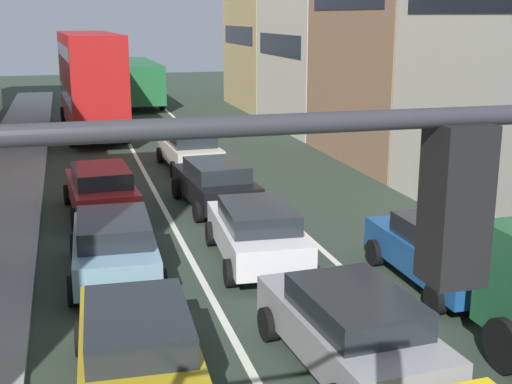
{
  "coord_description": "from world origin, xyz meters",
  "views": [
    {
      "loc": [
        -4.43,
        -4.15,
        5.89
      ],
      "look_at": [
        0.0,
        12.0,
        1.6
      ],
      "focal_mm": 48.47,
      "sensor_mm": 36.0,
      "label": 1
    }
  ],
  "objects_px": {
    "sedan_centre_lane_second": "(351,327)",
    "sedan_left_lane_fourth": "(101,189)",
    "hatchback_centre_lane_third": "(257,231)",
    "coupe_centre_lane_fourth": "(215,183)",
    "sedan_right_lane_behind_truck": "(442,251)",
    "bus_far_queue_secondary": "(136,79)",
    "sedan_left_lane_third": "(114,245)",
    "bus_mid_queue_primary": "(90,78)",
    "wagon_left_lane_second": "(138,347)",
    "sedan_centre_lane_fifth": "(190,149)"
  },
  "relations": [
    {
      "from": "sedan_centre_lane_second",
      "to": "sedan_left_lane_fourth",
      "type": "distance_m",
      "value": 11.46
    },
    {
      "from": "hatchback_centre_lane_third",
      "to": "coupe_centre_lane_fourth",
      "type": "relative_size",
      "value": 1.0
    },
    {
      "from": "hatchback_centre_lane_third",
      "to": "sedan_right_lane_behind_truck",
      "type": "bearing_deg",
      "value": -121.05
    },
    {
      "from": "sedan_centre_lane_second",
      "to": "bus_far_queue_secondary",
      "type": "height_order",
      "value": "bus_far_queue_secondary"
    },
    {
      "from": "sedan_centre_lane_second",
      "to": "sedan_left_lane_third",
      "type": "relative_size",
      "value": 1.01
    },
    {
      "from": "sedan_centre_lane_second",
      "to": "bus_mid_queue_primary",
      "type": "distance_m",
      "value": 26.25
    },
    {
      "from": "wagon_left_lane_second",
      "to": "hatchback_centre_lane_third",
      "type": "height_order",
      "value": "same"
    },
    {
      "from": "sedan_right_lane_behind_truck",
      "to": "sedan_left_lane_fourth",
      "type": "bearing_deg",
      "value": 42.28
    },
    {
      "from": "sedan_centre_lane_second",
      "to": "sedan_left_lane_third",
      "type": "xyz_separation_m",
      "value": [
        -3.53,
        5.44,
        0.0
      ]
    },
    {
      "from": "sedan_centre_lane_second",
      "to": "sedan_left_lane_third",
      "type": "distance_m",
      "value": 6.49
    },
    {
      "from": "sedan_centre_lane_second",
      "to": "bus_far_queue_secondary",
      "type": "relative_size",
      "value": 0.42
    },
    {
      "from": "hatchback_centre_lane_third",
      "to": "bus_mid_queue_primary",
      "type": "xyz_separation_m",
      "value": [
        -3.04,
        20.43,
        2.03
      ]
    },
    {
      "from": "sedan_left_lane_third",
      "to": "coupe_centre_lane_fourth",
      "type": "relative_size",
      "value": 0.99
    },
    {
      "from": "coupe_centre_lane_fourth",
      "to": "bus_far_queue_secondary",
      "type": "xyz_separation_m",
      "value": [
        0.27,
        26.9,
        0.96
      ]
    },
    {
      "from": "coupe_centre_lane_fourth",
      "to": "sedan_centre_lane_second",
      "type": "bearing_deg",
      "value": 176.69
    },
    {
      "from": "sedan_centre_lane_second",
      "to": "bus_far_queue_secondary",
      "type": "xyz_separation_m",
      "value": [
        0.25,
        37.65,
        0.96
      ]
    },
    {
      "from": "bus_far_queue_secondary",
      "to": "coupe_centre_lane_fourth",
      "type": "bearing_deg",
      "value": 178.63
    },
    {
      "from": "wagon_left_lane_second",
      "to": "sedan_left_lane_fourth",
      "type": "height_order",
      "value": "same"
    },
    {
      "from": "sedan_left_lane_fourth",
      "to": "bus_far_queue_secondary",
      "type": "xyz_separation_m",
      "value": [
        3.77,
        26.74,
        0.96
      ]
    },
    {
      "from": "sedan_centre_lane_second",
      "to": "sedan_left_lane_fourth",
      "type": "bearing_deg",
      "value": 14.13
    },
    {
      "from": "wagon_left_lane_second",
      "to": "bus_far_queue_secondary",
      "type": "relative_size",
      "value": 0.41
    },
    {
      "from": "wagon_left_lane_second",
      "to": "sedan_centre_lane_second",
      "type": "bearing_deg",
      "value": -91.32
    },
    {
      "from": "wagon_left_lane_second",
      "to": "sedan_right_lane_behind_truck",
      "type": "height_order",
      "value": "same"
    },
    {
      "from": "sedan_left_lane_fourth",
      "to": "bus_mid_queue_primary",
      "type": "xyz_separation_m",
      "value": [
        0.38,
        15.08,
        2.03
      ]
    },
    {
      "from": "wagon_left_lane_second",
      "to": "sedan_left_lane_fourth",
      "type": "bearing_deg",
      "value": 2.25
    },
    {
      "from": "sedan_right_lane_behind_truck",
      "to": "sedan_left_lane_third",
      "type": "bearing_deg",
      "value": 71.8
    },
    {
      "from": "bus_mid_queue_primary",
      "to": "wagon_left_lane_second",
      "type": "bearing_deg",
      "value": 176.33
    },
    {
      "from": "wagon_left_lane_second",
      "to": "coupe_centre_lane_fourth",
      "type": "distance_m",
      "value": 11.09
    },
    {
      "from": "sedan_left_lane_fourth",
      "to": "bus_far_queue_secondary",
      "type": "height_order",
      "value": "bus_far_queue_secondary"
    },
    {
      "from": "wagon_left_lane_second",
      "to": "sedan_left_lane_third",
      "type": "bearing_deg",
      "value": 2.28
    },
    {
      "from": "hatchback_centre_lane_third",
      "to": "coupe_centre_lane_fourth",
      "type": "bearing_deg",
      "value": 2.43
    },
    {
      "from": "coupe_centre_lane_fourth",
      "to": "wagon_left_lane_second",
      "type": "bearing_deg",
      "value": 158.11
    },
    {
      "from": "sedan_centre_lane_fifth",
      "to": "bus_far_queue_secondary",
      "type": "distance_m",
      "value": 21.11
    },
    {
      "from": "sedan_left_lane_fourth",
      "to": "coupe_centre_lane_fourth",
      "type": "bearing_deg",
      "value": -96.25
    },
    {
      "from": "sedan_centre_lane_second",
      "to": "sedan_left_lane_fourth",
      "type": "height_order",
      "value": "same"
    },
    {
      "from": "coupe_centre_lane_fourth",
      "to": "bus_mid_queue_primary",
      "type": "distance_m",
      "value": 15.69
    },
    {
      "from": "coupe_centre_lane_fourth",
      "to": "sedan_centre_lane_fifth",
      "type": "distance_m",
      "value": 5.81
    },
    {
      "from": "coupe_centre_lane_fourth",
      "to": "bus_far_queue_secondary",
      "type": "relative_size",
      "value": 0.42
    },
    {
      "from": "hatchback_centre_lane_third",
      "to": "sedan_centre_lane_fifth",
      "type": "relative_size",
      "value": 1.01
    },
    {
      "from": "hatchback_centre_lane_third",
      "to": "sedan_centre_lane_second",
      "type": "bearing_deg",
      "value": -175.58
    },
    {
      "from": "coupe_centre_lane_fourth",
      "to": "sedan_right_lane_behind_truck",
      "type": "xyz_separation_m",
      "value": [
        3.53,
        -7.67,
        0.0
      ]
    },
    {
      "from": "hatchback_centre_lane_third",
      "to": "sedan_centre_lane_fifth",
      "type": "distance_m",
      "value": 11.0
    },
    {
      "from": "hatchback_centre_lane_third",
      "to": "sedan_left_lane_third",
      "type": "relative_size",
      "value": 1.01
    },
    {
      "from": "hatchback_centre_lane_third",
      "to": "sedan_left_lane_fourth",
      "type": "xyz_separation_m",
      "value": [
        -3.42,
        5.35,
        0.0
      ]
    },
    {
      "from": "coupe_centre_lane_fourth",
      "to": "bus_mid_queue_primary",
      "type": "relative_size",
      "value": 0.41
    },
    {
      "from": "coupe_centre_lane_fourth",
      "to": "sedan_left_lane_fourth",
      "type": "bearing_deg",
      "value": 83.91
    },
    {
      "from": "sedan_centre_lane_second",
      "to": "sedan_centre_lane_fifth",
      "type": "distance_m",
      "value": 16.55
    },
    {
      "from": "sedan_left_lane_fourth",
      "to": "bus_mid_queue_primary",
      "type": "bearing_deg",
      "value": -5.07
    },
    {
      "from": "bus_far_queue_secondary",
      "to": "bus_mid_queue_primary",
      "type": "bearing_deg",
      "value": 163.0
    },
    {
      "from": "sedan_centre_lane_fifth",
      "to": "sedan_right_lane_behind_truck",
      "type": "height_order",
      "value": "same"
    }
  ]
}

